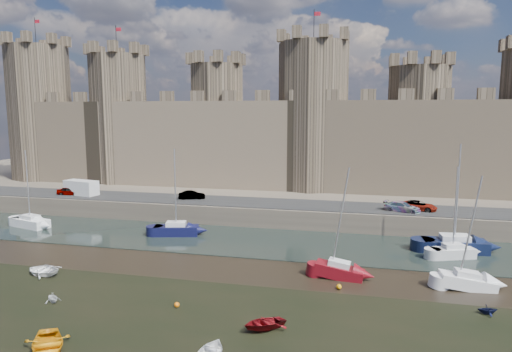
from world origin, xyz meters
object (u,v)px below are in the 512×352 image
at_px(van, 81,188).
at_px(sailboat_4, 339,270).
at_px(car_0, 70,191).
at_px(sailboat_1, 176,229).
at_px(car_1, 192,195).
at_px(sailboat_2, 453,251).
at_px(car_3, 418,206).
at_px(sailboat_0, 30,222).
at_px(dinghy_0, 47,347).
at_px(car_2, 402,207).
at_px(sailboat_5, 467,281).
at_px(sailboat_3, 454,244).

relative_size(van, sailboat_4, 0.51).
bearing_deg(car_0, sailboat_1, -117.14).
xyz_separation_m(car_1, sailboat_2, (32.60, -11.44, -2.35)).
relative_size(car_3, sailboat_1, 0.43).
relative_size(car_0, sailboat_0, 0.37).
distance_m(van, dinghy_0, 42.23).
distance_m(car_2, car_3, 2.40).
distance_m(sailboat_1, sailboat_2, 30.88).
height_order(car_1, sailboat_4, sailboat_4).
bearing_deg(sailboat_2, van, 147.27).
xyz_separation_m(car_3, van, (-47.47, -0.36, 0.49)).
bearing_deg(van, sailboat_1, -13.94).
xyz_separation_m(sailboat_2, sailboat_4, (-10.99, -8.19, -0.03)).
xyz_separation_m(van, sailboat_4, (38.71, -18.85, -2.88)).
distance_m(sailboat_0, sailboat_1, 19.91).
relative_size(car_1, sailboat_1, 0.36).
height_order(car_0, sailboat_0, sailboat_0).
height_order(sailboat_0, sailboat_5, sailboat_0).
height_order(car_1, car_2, car_2).
distance_m(car_0, sailboat_3, 52.71).
height_order(car_3, dinghy_0, car_3).
bearing_deg(sailboat_1, sailboat_0, 167.64).
bearing_deg(dinghy_0, car_3, 18.60).
bearing_deg(dinghy_0, sailboat_2, 6.11).
xyz_separation_m(sailboat_4, dinghy_0, (-17.00, -17.22, -0.34)).
relative_size(car_0, sailboat_1, 0.35).
xyz_separation_m(van, sailboat_5, (49.39, -18.94, -2.91)).
bearing_deg(sailboat_5, car_0, 154.57).
relative_size(sailboat_2, sailboat_4, 0.93).
bearing_deg(car_3, sailboat_3, -146.77).
relative_size(car_2, sailboat_1, 0.42).
bearing_deg(van, car_1, 14.39).
bearing_deg(car_1, car_0, 74.58).
distance_m(car_3, sailboat_5, 19.55).
bearing_deg(van, sailboat_2, -0.33).
distance_m(sailboat_0, sailboat_5, 51.28).
distance_m(sailboat_3, sailboat_5, 10.60).
relative_size(sailboat_0, sailboat_4, 0.98).
xyz_separation_m(car_0, sailboat_1, (20.62, -8.79, -2.31)).
xyz_separation_m(car_2, dinghy_0, (-23.72, -35.17, -2.74)).
distance_m(sailboat_4, sailboat_5, 10.68).
relative_size(car_2, sailboat_3, 0.38).
bearing_deg(sailboat_1, van, 140.07).
distance_m(car_2, sailboat_4, 19.31).
height_order(sailboat_4, sailboat_5, sailboat_4).
relative_size(car_0, van, 0.72).
bearing_deg(car_2, van, 107.42).
height_order(sailboat_0, dinghy_0, sailboat_0).
xyz_separation_m(sailboat_1, sailboat_5, (30.54, -9.85, -0.11)).
distance_m(sailboat_0, sailboat_2, 50.76).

